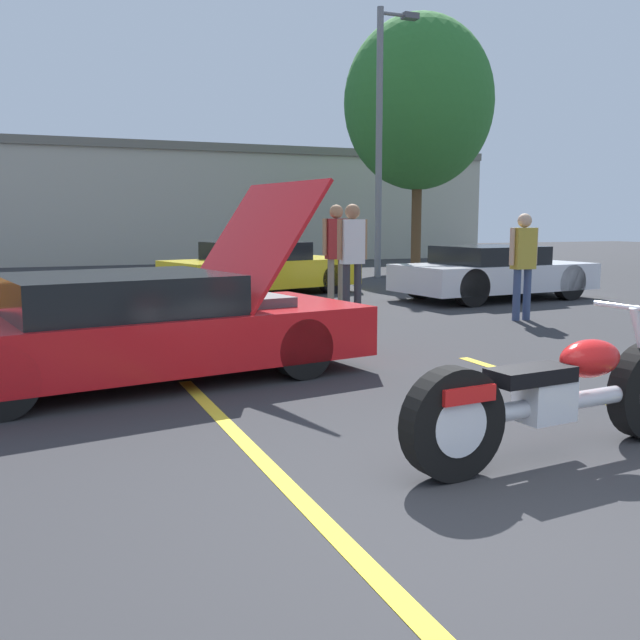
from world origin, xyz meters
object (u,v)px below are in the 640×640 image
object	(u,v)px
spectator_near_motorcycle	(523,257)
motorcycle	(559,397)
light_pole	(382,131)
spectator_midground	(336,247)
spectator_by_show_car	(352,250)
parked_car_right_row	(493,273)
tree_background	(418,103)
parked_car_mid_right_row	(261,269)
show_car_hood_open	(139,326)

from	to	relation	value
spectator_near_motorcycle	motorcycle	bearing A→B (deg)	-125.94
light_pole	spectator_midground	distance (m)	7.98
light_pole	spectator_by_show_car	bearing A→B (deg)	-120.01
motorcycle	spectator_near_motorcycle	world-z (taller)	spectator_near_motorcycle
parked_car_right_row	spectator_near_motorcycle	xyz separation A→B (m)	(-1.41, -2.71, 0.47)
spectator_near_motorcycle	spectator_by_show_car	distance (m)	2.69
light_pole	tree_background	world-z (taller)	tree_background
parked_car_right_row	spectator_by_show_car	distance (m)	4.19
parked_car_right_row	spectator_near_motorcycle	bearing A→B (deg)	-123.07
parked_car_mid_right_row	spectator_by_show_car	distance (m)	4.38
spectator_by_show_car	tree_background	bearing A→B (deg)	55.35
spectator_by_show_car	show_car_hood_open	bearing A→B (deg)	-140.00
tree_background	motorcycle	size ratio (longest dim) A/B	3.20
motorcycle	light_pole	bearing A→B (deg)	61.69
tree_background	show_car_hood_open	world-z (taller)	tree_background
spectator_near_motorcycle	spectator_midground	size ratio (longest dim) A/B	0.91
light_pole	spectator_near_motorcycle	distance (m)	9.38
parked_car_mid_right_row	spectator_near_motorcycle	size ratio (longest dim) A/B	2.62
show_car_hood_open	light_pole	bearing A→B (deg)	42.66
light_pole	spectator_near_motorcycle	size ratio (longest dim) A/B	4.29
light_pole	parked_car_right_row	distance (m)	6.92
spectator_near_motorcycle	spectator_by_show_car	xyz separation A→B (m)	(-2.44, 1.14, 0.10)
light_pole	spectator_near_motorcycle	world-z (taller)	light_pole
parked_car_mid_right_row	spectator_midground	distance (m)	3.13
light_pole	parked_car_mid_right_row	size ratio (longest dim) A/B	1.64
spectator_midground	tree_background	bearing A→B (deg)	52.67
spectator_midground	light_pole	bearing A→B (deg)	56.89
tree_background	motorcycle	world-z (taller)	tree_background
parked_car_mid_right_row	parked_car_right_row	world-z (taller)	parked_car_mid_right_row
tree_background	spectator_by_show_car	size ratio (longest dim) A/B	4.33
tree_background	spectator_by_show_car	xyz separation A→B (m)	(-6.82, -9.87, -4.13)
tree_background	spectator_near_motorcycle	size ratio (longest dim) A/B	4.71
spectator_midground	parked_car_right_row	bearing A→B (deg)	4.28
motorcycle	spectator_midground	size ratio (longest dim) A/B	1.34
motorcycle	spectator_by_show_car	distance (m)	6.87
spectator_by_show_car	spectator_near_motorcycle	bearing A→B (deg)	-25.16
motorcycle	tree_background	bearing A→B (deg)	57.41
tree_background	parked_car_mid_right_row	distance (m)	10.07
parked_car_mid_right_row	spectator_midground	xyz separation A→B (m)	(0.45, -3.04, 0.57)
spectator_near_motorcycle	tree_background	bearing A→B (deg)	68.29
tree_background	parked_car_right_row	world-z (taller)	tree_background
show_car_hood_open	spectator_near_motorcycle	xyz separation A→B (m)	(6.23, 2.04, 0.47)
show_car_hood_open	parked_car_right_row	size ratio (longest dim) A/B	1.15
show_car_hood_open	parked_car_mid_right_row	bearing A→B (deg)	54.11
parked_car_right_row	spectator_midground	size ratio (longest dim) A/B	2.25
parked_car_mid_right_row	parked_car_right_row	xyz separation A→B (m)	(4.01, -2.77, -0.01)
tree_background	show_car_hood_open	xyz separation A→B (m)	(-10.62, -13.06, -4.70)
spectator_by_show_car	spectator_midground	world-z (taller)	spectator_midground
parked_car_mid_right_row	spectator_by_show_car	bearing A→B (deg)	-102.86
tree_background	spectator_by_show_car	bearing A→B (deg)	-124.65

